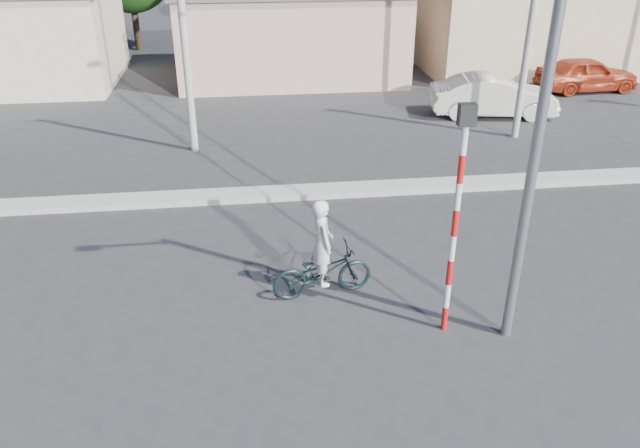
{
  "coord_description": "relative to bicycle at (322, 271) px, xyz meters",
  "views": [
    {
      "loc": [
        -0.32,
        -7.77,
        7.11
      ],
      "look_at": [
        1.1,
        3.61,
        1.3
      ],
      "focal_mm": 35.0,
      "sensor_mm": 36.0,
      "label": 1
    }
  ],
  "objects": [
    {
      "name": "ground_plane",
      "position": [
        -1.07,
        -2.97,
        -0.54
      ],
      "size": [
        120.0,
        120.0,
        0.0
      ],
      "primitive_type": "plane",
      "color": "#2B2B2D",
      "rests_on": "ground"
    },
    {
      "name": "median",
      "position": [
        -1.07,
        5.03,
        -0.46
      ],
      "size": [
        40.0,
        0.8,
        0.16
      ],
      "primitive_type": "cube",
      "color": "#99968E",
      "rests_on": "ground"
    },
    {
      "name": "bicycle",
      "position": [
        0.0,
        0.0,
        0.0
      ],
      "size": [
        2.14,
        1.01,
        1.08
      ],
      "primitive_type": "imported",
      "rotation": [
        0.0,
        0.0,
        1.72
      ],
      "color": "black",
      "rests_on": "ground"
    },
    {
      "name": "cyclist",
      "position": [
        0.0,
        0.0,
        0.37
      ],
      "size": [
        0.53,
        0.72,
        1.82
      ],
      "primitive_type": "imported",
      "rotation": [
        0.0,
        0.0,
        1.72
      ],
      "color": "white",
      "rests_on": "ground"
    },
    {
      "name": "car_cream",
      "position": [
        8.02,
        11.5,
        0.23
      ],
      "size": [
        4.86,
        2.32,
        1.54
      ],
      "primitive_type": "imported",
      "rotation": [
        0.0,
        0.0,
        1.42
      ],
      "color": "beige",
      "rests_on": "ground"
    },
    {
      "name": "car_red",
      "position": [
        13.38,
        14.51,
        0.19
      ],
      "size": [
        4.4,
        1.97,
        1.47
      ],
      "primitive_type": "imported",
      "rotation": [
        0.0,
        0.0,
        1.63
      ],
      "color": "#9F2D16",
      "rests_on": "ground"
    },
    {
      "name": "traffic_pole",
      "position": [
        2.13,
        -1.47,
        2.05
      ],
      "size": [
        0.28,
        0.18,
        4.36
      ],
      "color": "red",
      "rests_on": "ground"
    },
    {
      "name": "streetlight",
      "position": [
        3.07,
        -1.77,
        4.42
      ],
      "size": [
        2.34,
        0.22,
        9.0
      ],
      "color": "slate",
      "rests_on": "ground"
    },
    {
      "name": "building_row",
      "position": [
        0.03,
        19.03,
        1.59
      ],
      "size": [
        37.8,
        7.3,
        4.44
      ],
      "color": "beige",
      "rests_on": "ground"
    },
    {
      "name": "utility_poles",
      "position": [
        2.18,
        9.03,
        3.53
      ],
      "size": [
        35.4,
        0.24,
        8.0
      ],
      "color": "#99968E",
      "rests_on": "ground"
    }
  ]
}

